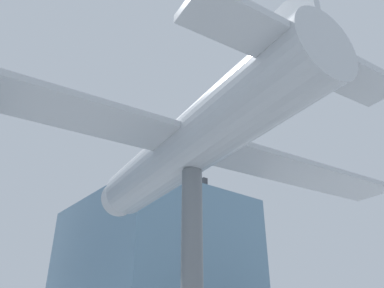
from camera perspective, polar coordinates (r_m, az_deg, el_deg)
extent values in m
cube|color=#60849E|center=(28.49, -6.19, -19.56)|extent=(10.49, 12.82, 10.32)
cube|color=#383A3F|center=(29.65, -5.67, -9.04)|extent=(0.36, 12.18, 0.60)
cylinder|color=slate|center=(9.92, 0.00, -19.78)|extent=(0.57, 0.57, 5.79)
cylinder|color=#B2B7BC|center=(11.02, 0.00, 0.00)|extent=(3.06, 10.24, 1.72)
cube|color=#B2B7BC|center=(11.02, 0.00, 0.00)|extent=(17.29, 4.00, 0.18)
cube|color=#B2B7BC|center=(8.21, 16.60, 12.84)|extent=(5.59, 1.73, 0.18)
cube|color=#B2B7BC|center=(8.76, 15.86, 17.14)|extent=(0.33, 1.11, 1.61)
cone|color=#B2B7BC|center=(15.67, -10.57, -7.81)|extent=(1.58, 1.16, 1.46)
sphere|color=black|center=(16.27, -11.44, -8.43)|extent=(0.44, 0.44, 0.44)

